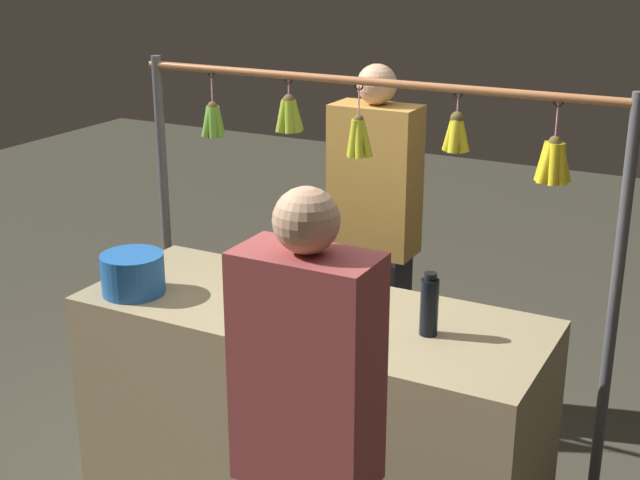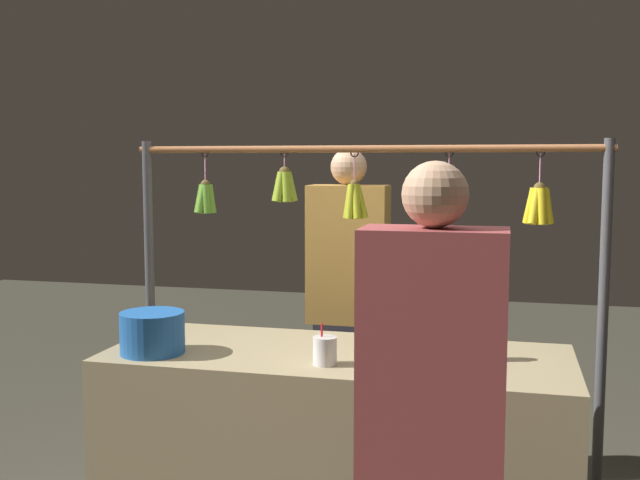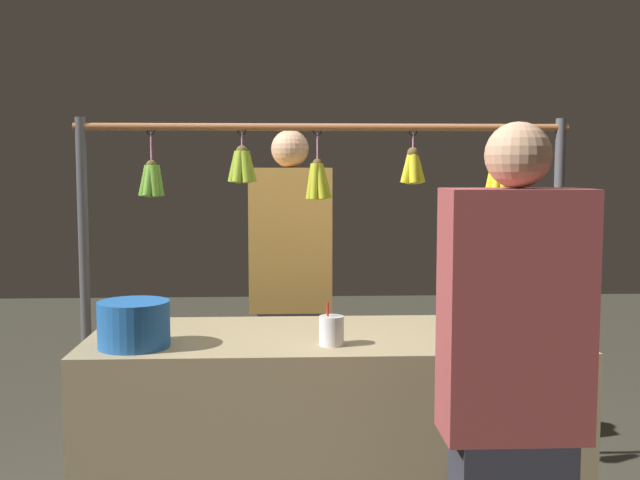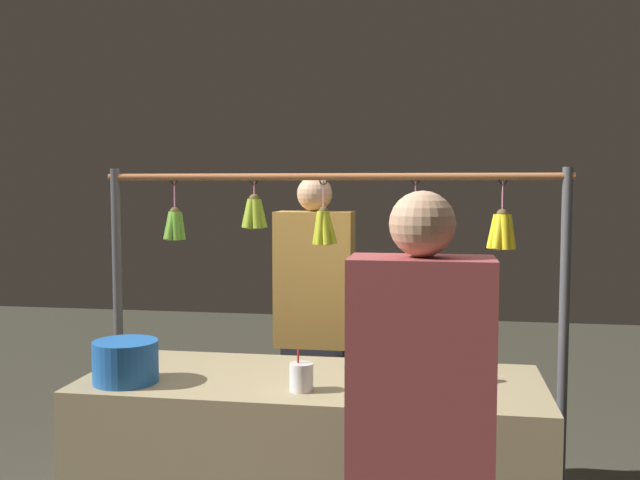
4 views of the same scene
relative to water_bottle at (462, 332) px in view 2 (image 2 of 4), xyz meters
The scene contains 7 objects.
market_counter 0.72m from the water_bottle, ahead, with size 1.80×0.71×0.87m, color tan.
display_rack 0.70m from the water_bottle, 45.81° to the right, with size 2.11×0.13×1.70m.
water_bottle is the anchor object (origin of this frame).
blue_bucket 1.18m from the water_bottle, ahead, with size 0.25×0.25×0.16m, color #2360B0.
drink_cup 0.52m from the water_bottle, 20.49° to the left, with size 0.09×0.09×0.15m.
vendor_person 1.10m from the water_bottle, 55.30° to the right, with size 0.40×0.22×1.67m.
customer_person 0.86m from the water_bottle, 87.95° to the left, with size 0.38×0.21×1.61m.
Camera 2 is at (-0.63, 2.81, 1.61)m, focal length 42.31 mm.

